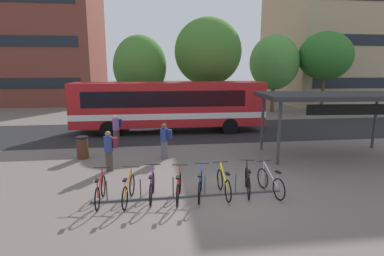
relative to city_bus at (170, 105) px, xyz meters
name	(u,v)px	position (x,y,z in m)	size (l,w,h in m)	color
ground	(227,193)	(1.23, -10.26, -1.78)	(200.00, 200.00, 0.00)	#6B605B
bus_lane_asphalt	(189,131)	(1.23, 0.00, -1.77)	(80.00, 7.20, 0.01)	#232326
city_bus	(170,105)	(0.00, 0.00, 0.00)	(12.04, 2.66, 3.20)	red
bike_rack	(189,195)	(-0.07, -10.44, -1.69)	(6.14, 0.18, 0.70)	#47474C
parked_bicycle_red_0	(100,191)	(-2.82, -10.51, -1.39)	(0.52, 1.72, 0.99)	black
parked_bicycle_orange_1	(129,191)	(-1.96, -10.57, -1.39)	(0.52, 1.71, 0.99)	black
parked_bicycle_purple_2	(152,187)	(-1.25, -10.41, -1.39)	(0.52, 1.72, 0.99)	black
parked_bicycle_red_3	(179,188)	(-0.41, -10.56, -1.39)	(0.52, 1.71, 0.99)	black
parked_bicycle_blue_4	(200,186)	(0.28, -10.47, -1.39)	(0.57, 1.69, 0.99)	black
parked_bicycle_yellow_5	(224,184)	(1.06, -10.43, -1.39)	(0.52, 1.72, 0.99)	black
parked_bicycle_black_6	(248,182)	(1.89, -10.34, -1.39)	(0.58, 1.69, 0.99)	black
parked_bicycle_silver_7	(270,183)	(2.62, -10.51, -1.39)	(0.52, 1.71, 0.99)	black
transit_shelter	(335,98)	(7.12, -6.58, 0.98)	(6.88, 3.82, 2.94)	#38383D
commuter_navy_pack_0	(116,128)	(-3.06, -3.39, -0.80)	(0.53, 0.61, 1.69)	#47382D
commuter_navy_pack_1	(165,139)	(-0.64, -6.03, -0.83)	(0.58, 0.42, 1.64)	#565660
commuter_maroon_pack_2	(109,148)	(-2.91, -7.41, -0.84)	(0.58, 0.43, 1.64)	#47382D
trash_bin	(82,147)	(-4.38, -5.49, -1.26)	(0.55, 0.55, 1.03)	#4C2819
street_tree_0	(208,52)	(3.20, 4.23, 3.53)	(5.12, 5.12, 7.89)	brown
street_tree_1	(140,67)	(-1.98, 4.32, 2.42)	(3.99, 3.99, 6.53)	brown
street_tree_2	(325,56)	(14.57, 7.08, 3.37)	(4.76, 4.76, 7.34)	brown
street_tree_3	(274,63)	(10.17, 8.11, 2.81)	(4.52, 4.52, 7.10)	brown
building_left_wing	(25,31)	(-15.93, 20.77, 6.68)	(16.84, 13.15, 16.92)	brown
building_right_wing	(351,30)	(23.03, 16.20, 6.80)	(18.20, 12.87, 17.15)	tan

